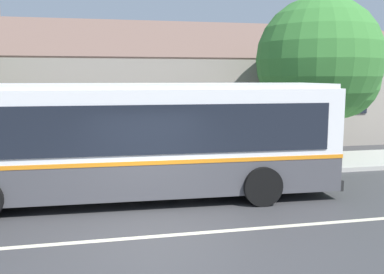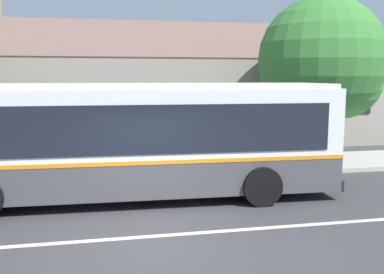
# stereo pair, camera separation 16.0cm
# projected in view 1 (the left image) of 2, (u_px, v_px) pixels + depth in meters

# --- Properties ---
(ground_plane) EXTENTS (300.00, 300.00, 0.00)m
(ground_plane) POSITION_uv_depth(u_px,v_px,m) (154.00, 237.00, 8.70)
(ground_plane) COLOR #38383A
(sidewalk_far) EXTENTS (60.00, 3.00, 0.15)m
(sidewalk_far) POSITION_uv_depth(u_px,v_px,m) (132.00, 170.00, 14.49)
(sidewalk_far) COLOR #ADAAA3
(sidewalk_far) RESTS_ON ground
(lane_divider_stripe) EXTENTS (60.00, 0.16, 0.01)m
(lane_divider_stripe) POSITION_uv_depth(u_px,v_px,m) (154.00, 236.00, 8.70)
(lane_divider_stripe) COLOR beige
(lane_divider_stripe) RESTS_ON ground
(community_building) EXTENTS (27.62, 10.58, 7.18)m
(community_building) POSITION_uv_depth(u_px,v_px,m) (141.00, 98.00, 22.91)
(community_building) COLOR gray
(community_building) RESTS_ON ground
(transit_bus) EXTENTS (11.47, 3.03, 3.05)m
(transit_bus) POSITION_uv_depth(u_px,v_px,m) (120.00, 138.00, 11.17)
(transit_bus) COLOR #47474C
(transit_bus) RESTS_ON ground
(street_tree_primary) EXTENTS (4.80, 4.80, 6.26)m
(street_tree_primary) POSITION_uv_depth(u_px,v_px,m) (323.00, 64.00, 16.37)
(street_tree_primary) COLOR #4C3828
(street_tree_primary) RESTS_ON ground
(bus_stop_sign) EXTENTS (0.36, 0.07, 2.40)m
(bus_stop_sign) POSITION_uv_depth(u_px,v_px,m) (292.00, 124.00, 14.41)
(bus_stop_sign) COLOR gray
(bus_stop_sign) RESTS_ON sidewalk_far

